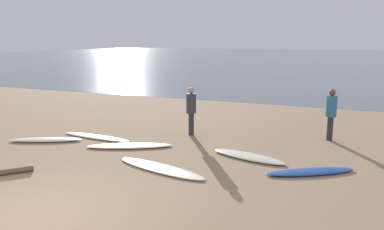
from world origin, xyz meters
name	(u,v)px	position (x,y,z in m)	size (l,w,h in m)	color
ground_plane	(220,118)	(0.00, 10.00, -0.10)	(120.00, 120.00, 0.20)	#997C5B
ocean_water	(327,58)	(0.00, 63.64, 0.00)	(140.00, 100.00, 0.01)	slate
surfboard_0	(46,140)	(-3.62, 4.07, 0.05)	(2.19, 0.49, 0.10)	white
surfboard_1	(96,137)	(-2.45, 5.03, 0.03)	(2.59, 0.45, 0.06)	silver
surfboard_2	(130,146)	(-0.88, 4.52, 0.04)	(2.50, 0.59, 0.08)	silver
surfboard_3	(160,168)	(0.88, 3.11, 0.03)	(2.65, 0.58, 0.06)	silver
surfboard_4	(249,156)	(2.60, 4.86, 0.04)	(2.14, 0.59, 0.09)	silver
surfboard_5	(310,172)	(4.25, 4.27, 0.04)	(2.20, 0.51, 0.08)	#1E479E
person_0	(191,107)	(0.20, 6.59, 0.93)	(0.32, 0.32, 1.58)	#2D2D38
person_1	(331,110)	(4.43, 7.68, 0.95)	(0.33, 0.33, 1.61)	#2D2D38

